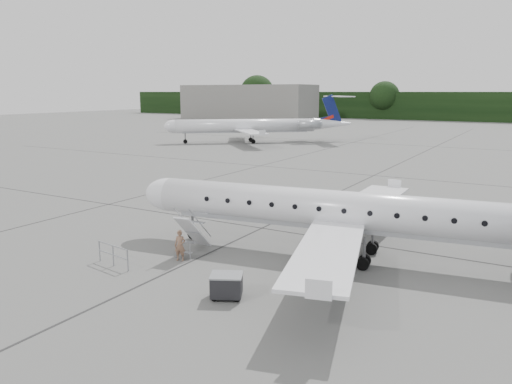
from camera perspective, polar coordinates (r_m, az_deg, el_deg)
The scene contains 8 objects.
ground at distance 22.76m, azimuth 6.79°, elevation -9.31°, with size 320.00×320.00×0.00m, color slate.
terminal_building at distance 151.47m, azimuth -0.94°, elevation 10.25°, with size 40.00×14.00×10.00m, color slate.
main_regional_jet at distance 24.24m, azimuth 10.85°, elevation 0.01°, with size 25.86×18.62×6.63m, color silver, non-canonical shape.
airstair at distance 25.37m, azimuth -7.21°, elevation -4.66°, with size 0.85×2.29×2.08m, color silver, non-canonical shape.
passenger at distance 24.38m, azimuth -8.68°, elevation -6.07°, with size 0.55×0.36×1.51m, color brown.
safety_railing at distance 24.38m, azimuth -16.00°, elevation -7.02°, with size 2.20×0.08×1.00m, color gray, non-canonical shape.
baggage_cart at distance 20.00m, azimuth -3.39°, elevation -10.63°, with size 1.20×0.98×1.04m, color black, non-canonical shape.
bg_regional_left at distance 80.15m, azimuth -1.22°, elevation 8.33°, with size 28.55×20.55×7.49m, color silver, non-canonical shape.
Camera 1 is at (8.35, -19.60, 8.01)m, focal length 35.00 mm.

